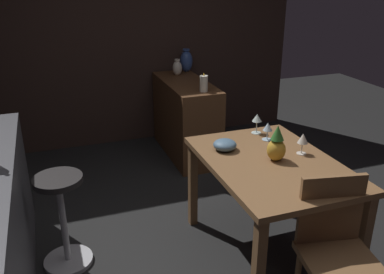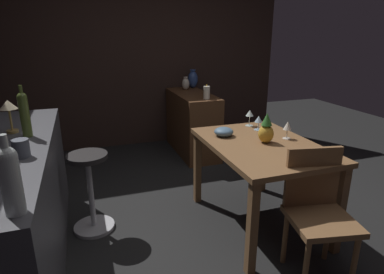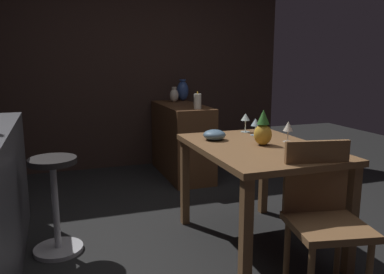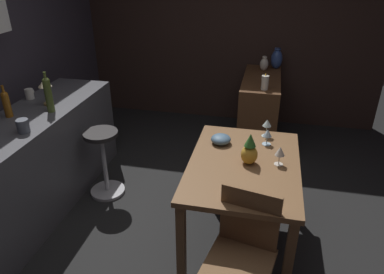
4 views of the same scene
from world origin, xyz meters
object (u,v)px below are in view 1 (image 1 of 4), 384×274
Objects in this scene: sideboard_cabinet at (186,118)px; vase_ceramic_ivory at (177,68)px; pillar_candle_tall at (204,84)px; bar_stool at (63,219)px; wine_glass_right at (303,139)px; wine_glass_center at (268,128)px; pineapple_centerpiece at (277,146)px; dining_table at (270,174)px; fruit_bowl at (225,145)px; chair_near_window at (336,248)px; vase_ceramic_blue at (186,61)px; wine_glass_left at (257,119)px.

vase_ceramic_ivory reaches higher than sideboard_cabinet.
pillar_candle_tall is 1.00× the size of vase_ceramic_ivory.
bar_stool is 1.71m from wine_glass_right.
sideboard_cabinet is at bearing 5.85° from pillar_candle_tall.
vase_ceramic_ivory is (0.30, -0.01, 0.49)m from sideboard_cabinet.
wine_glass_center is 0.74× the size of vase_ceramic_ivory.
pineapple_centerpiece is (-0.37, -1.38, 0.48)m from bar_stool.
sideboard_cabinet is 6.08× the size of pillar_candle_tall.
fruit_bowl reaches higher than dining_table.
bar_stool is 3.72× the size of vase_ceramic_ivory.
dining_table is 7.11× the size of fruit_bowl.
wine_glass_right is 0.61× the size of pineapple_centerpiece.
vase_ceramic_ivory reaches higher than dining_table.
chair_near_window is at bearing -179.54° from sideboard_cabinet.
pillar_candle_tall is at bearing 172.42° from vase_ceramic_blue.
fruit_bowl is (-1.60, 0.26, 0.37)m from sideboard_cabinet.
wine_glass_right is at bearing -178.61° from vase_ceramic_blue.
bar_stool is at bearing 94.28° from wine_glass_left.
sideboard_cabinet is 7.37× the size of wine_glass_right.
vase_ceramic_ivory reaches higher than wine_glass_center.
chair_near_window is at bearing -174.33° from dining_table.
vase_ceramic_blue is (2.30, -0.20, 0.30)m from dining_table.
pillar_candle_tall is 0.71m from vase_ceramic_ivory.
wine_glass_center reaches higher than chair_near_window.
wine_glass_right is (-0.34, -1.60, 0.49)m from bar_stool.
vase_ceramic_ivory is at bearing 3.21° from wine_glass_left.
sideboard_cabinet is (1.87, -0.04, -0.23)m from dining_table.
wine_glass_left is (-1.39, -0.10, 0.45)m from sideboard_cabinet.
pineapple_centerpiece is 2.30m from vase_ceramic_blue.
pineapple_centerpiece reaches higher than dining_table.
wine_glass_left reaches higher than fruit_bowl.
vase_ceramic_blue reaches higher than fruit_bowl.
wine_glass_left is at bearing 13.53° from wine_glass_right.
wine_glass_center is at bearing -24.64° from dining_table.
chair_near_window is 4.81× the size of vase_ceramic_ivory.
sideboard_cabinet is 1.60m from wine_glass_center.
chair_near_window is 2.97m from vase_ceramic_blue.
chair_near_window is 0.79m from wine_glass_right.
sideboard_cabinet is 0.64m from pillar_candle_tall.
wine_glass_right is (0.03, -0.25, 0.21)m from dining_table.
vase_ceramic_blue is at bearing -4.10° from pineapple_centerpiece.
sideboard_cabinet is at bearing -42.94° from bar_stool.
pineapple_centerpiece is at bearing -104.90° from bar_stool.
bar_stool is 4.51× the size of wine_glass_right.
dining_table is 0.55m from wine_glass_left.
pineapple_centerpiece is 1.36× the size of pillar_candle_tall.
pillar_candle_tall is (1.43, 0.17, 0.05)m from wine_glass_right.
pillar_candle_tall and vase_ceramic_ivory have the same top height.
fruit_bowl is at bearing 170.74° from sideboard_cabinet.
vase_ceramic_ivory is at bearing 3.27° from wine_glass_center.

